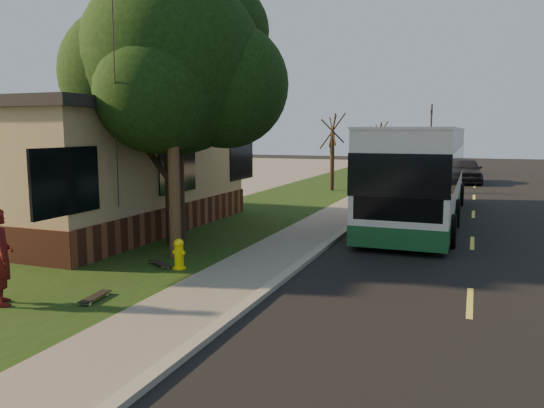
{
  "coord_description": "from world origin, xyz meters",
  "views": [
    {
      "loc": [
        3.96,
        -10.84,
        3.38
      ],
      "look_at": [
        -0.9,
        1.83,
        1.5
      ],
      "focal_mm": 35.0,
      "sensor_mm": 36.0,
      "label": 1
    }
  ],
  "objects_px": {
    "leafy_tree": "(175,68)",
    "bare_tree_far": "(378,149)",
    "bare_tree_near": "(332,153)",
    "distant_car": "(465,170)",
    "skateboarder": "(1,257)",
    "skateboard_spare": "(160,263)",
    "dumpster": "(125,198)",
    "utility_pole": "(171,81)",
    "transit_bus": "(421,171)",
    "fire_hydrant": "(179,254)",
    "skateboard_main": "(95,297)",
    "traffic_signal": "(431,134)"
  },
  "relations": [
    {
      "from": "dumpster",
      "to": "distant_car",
      "type": "distance_m",
      "value": 22.65
    },
    {
      "from": "fire_hydrant",
      "to": "utility_pole",
      "type": "relative_size",
      "value": 0.08
    },
    {
      "from": "skateboarder",
      "to": "distant_car",
      "type": "xyz_separation_m",
      "value": [
        7.77,
        29.4,
        -0.17
      ]
    },
    {
      "from": "dumpster",
      "to": "skateboard_main",
      "type": "bearing_deg",
      "value": -56.46
    },
    {
      "from": "bare_tree_near",
      "to": "transit_bus",
      "type": "distance_m",
      "value": 9.87
    },
    {
      "from": "bare_tree_far",
      "to": "traffic_signal",
      "type": "bearing_deg",
      "value": 48.81
    },
    {
      "from": "bare_tree_far",
      "to": "transit_bus",
      "type": "height_order",
      "value": "bare_tree_far"
    },
    {
      "from": "leafy_tree",
      "to": "bare_tree_far",
      "type": "height_order",
      "value": "leafy_tree"
    },
    {
      "from": "skateboarder",
      "to": "skateboard_spare",
      "type": "xyz_separation_m",
      "value": [
        1.19,
        3.59,
        -0.88
      ]
    },
    {
      "from": "fire_hydrant",
      "to": "skateboard_spare",
      "type": "bearing_deg",
      "value": 172.65
    },
    {
      "from": "bare_tree_near",
      "to": "bare_tree_far",
      "type": "distance_m",
      "value": 12.01
    },
    {
      "from": "transit_bus",
      "to": "utility_pole",
      "type": "bearing_deg",
      "value": -121.22
    },
    {
      "from": "bare_tree_near",
      "to": "dumpster",
      "type": "height_order",
      "value": "bare_tree_near"
    },
    {
      "from": "traffic_signal",
      "to": "fire_hydrant",
      "type": "bearing_deg",
      "value": -95.21
    },
    {
      "from": "transit_bus",
      "to": "skateboarder",
      "type": "distance_m",
      "value": 14.86
    },
    {
      "from": "leafy_tree",
      "to": "traffic_signal",
      "type": "relative_size",
      "value": 1.42
    },
    {
      "from": "utility_pole",
      "to": "leafy_tree",
      "type": "relative_size",
      "value": 1.16
    },
    {
      "from": "fire_hydrant",
      "to": "dumpster",
      "type": "xyz_separation_m",
      "value": [
        -6.9,
        7.26,
        0.2
      ]
    },
    {
      "from": "fire_hydrant",
      "to": "skateboard_main",
      "type": "bearing_deg",
      "value": -96.72
    },
    {
      "from": "bare_tree_near",
      "to": "bare_tree_far",
      "type": "height_order",
      "value": "bare_tree_near"
    },
    {
      "from": "utility_pole",
      "to": "traffic_signal",
      "type": "xyz_separation_m",
      "value": [
        3.81,
        33.01,
        -1.47
      ]
    },
    {
      "from": "traffic_signal",
      "to": "transit_bus",
      "type": "xyz_separation_m",
      "value": [
        1.57,
        -24.15,
        -1.31
      ]
    },
    {
      "from": "skateboard_spare",
      "to": "dumpster",
      "type": "relative_size",
      "value": 0.53
    },
    {
      "from": "utility_pole",
      "to": "leafy_tree",
      "type": "xyz_separation_m",
      "value": [
        -0.87,
        1.66,
        0.54
      ]
    },
    {
      "from": "bare_tree_near",
      "to": "distant_car",
      "type": "bearing_deg",
      "value": 48.86
    },
    {
      "from": "bare_tree_far",
      "to": "distant_car",
      "type": "relative_size",
      "value": 0.83
    },
    {
      "from": "skateboarder",
      "to": "skateboard_main",
      "type": "bearing_deg",
      "value": -111.94
    },
    {
      "from": "utility_pole",
      "to": "distant_car",
      "type": "height_order",
      "value": "utility_pole"
    },
    {
      "from": "skateboard_main",
      "to": "dumpster",
      "type": "height_order",
      "value": "dumpster"
    },
    {
      "from": "utility_pole",
      "to": "distant_car",
      "type": "relative_size",
      "value": 1.86
    },
    {
      "from": "fire_hydrant",
      "to": "leafy_tree",
      "type": "distance_m",
      "value": 5.65
    },
    {
      "from": "bare_tree_near",
      "to": "skateboard_main",
      "type": "distance_m",
      "value": 20.78
    },
    {
      "from": "transit_bus",
      "to": "distant_car",
      "type": "height_order",
      "value": "transit_bus"
    },
    {
      "from": "skateboarder",
      "to": "skateboard_main",
      "type": "relative_size",
      "value": 2.1
    },
    {
      "from": "leafy_tree",
      "to": "dumpster",
      "type": "relative_size",
      "value": 5.01
    },
    {
      "from": "transit_bus",
      "to": "traffic_signal",
      "type": "bearing_deg",
      "value": 93.71
    },
    {
      "from": "bare_tree_far",
      "to": "distant_car",
      "type": "distance_m",
      "value": 7.69
    },
    {
      "from": "utility_pole",
      "to": "dumpster",
      "type": "height_order",
      "value": "utility_pole"
    },
    {
      "from": "distant_car",
      "to": "bare_tree_near",
      "type": "bearing_deg",
      "value": -135.2
    },
    {
      "from": "bare_tree_far",
      "to": "skateboard_main",
      "type": "distance_m",
      "value": 32.73
    },
    {
      "from": "utility_pole",
      "to": "dumpster",
      "type": "xyz_separation_m",
      "value": [
        -6.19,
        6.27,
        -4.0
      ]
    },
    {
      "from": "bare_tree_far",
      "to": "skateboarder",
      "type": "bearing_deg",
      "value": -92.36
    },
    {
      "from": "bare_tree_near",
      "to": "dumpster",
      "type": "bearing_deg",
      "value": -119.19
    },
    {
      "from": "leafy_tree",
      "to": "transit_bus",
      "type": "xyz_separation_m",
      "value": [
        6.24,
        7.21,
        -3.31
      ]
    },
    {
      "from": "transit_bus",
      "to": "skateboarder",
      "type": "xyz_separation_m",
      "value": [
        -6.45,
        -13.37,
        -0.85
      ]
    },
    {
      "from": "bare_tree_near",
      "to": "distant_car",
      "type": "height_order",
      "value": "bare_tree_near"
    },
    {
      "from": "skateboarder",
      "to": "skateboard_spare",
      "type": "relative_size",
      "value": 2.25
    },
    {
      "from": "fire_hydrant",
      "to": "leafy_tree",
      "type": "height_order",
      "value": "leafy_tree"
    },
    {
      "from": "utility_pole",
      "to": "skateboarder",
      "type": "distance_m",
      "value": 5.88
    },
    {
      "from": "leafy_tree",
      "to": "bare_tree_far",
      "type": "relative_size",
      "value": 1.94
    }
  ]
}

